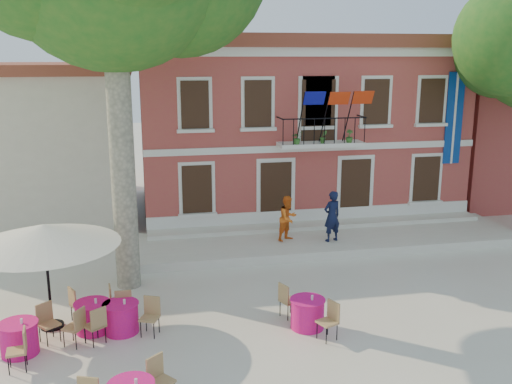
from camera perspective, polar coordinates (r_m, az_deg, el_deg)
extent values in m
plane|color=beige|center=(16.66, 5.45, -10.33)|extent=(90.00, 90.00, 0.00)
cube|color=#A7483C|center=(25.62, 3.42, 6.27)|extent=(13.00, 8.00, 7.00)
cube|color=brown|center=(25.42, 3.55, 14.69)|extent=(13.50, 8.50, 0.50)
cube|color=silver|center=(21.62, 6.31, 13.78)|extent=(13.30, 0.35, 0.35)
cube|color=silver|center=(21.39, 6.49, 4.77)|extent=(3.20, 0.90, 0.15)
cube|color=black|center=(20.88, 6.90, 7.32)|extent=(3.20, 0.04, 0.04)
cube|color=navy|center=(23.95, 19.20, 6.97)|extent=(0.70, 0.05, 3.60)
cube|color=#0C0E85|center=(20.22, 4.82, 9.30)|extent=(0.76, 0.27, 0.47)
cube|color=red|center=(20.49, 7.27, 9.30)|extent=(0.76, 0.29, 0.47)
cube|color=red|center=(20.79, 9.65, 9.28)|extent=(0.76, 0.27, 0.47)
imported|color=#26591E|center=(20.77, 4.13, 5.44)|extent=(0.43, 0.37, 0.48)
imported|color=#26591E|center=(21.06, 6.76, 5.50)|extent=(0.26, 0.21, 0.48)
imported|color=#26591E|center=(21.39, 9.32, 5.54)|extent=(0.27, 0.27, 0.48)
cube|color=beige|center=(26.29, -22.30, 4.37)|extent=(9.00, 9.00, 6.00)
cube|color=brown|center=(26.03, -22.94, 11.33)|extent=(9.40, 9.40, 0.40)
cube|color=silver|center=(21.10, 7.21, -4.73)|extent=(14.00, 3.40, 0.30)
cylinder|color=#A59E84|center=(16.62, -13.27, 3.88)|extent=(0.70, 0.70, 8.08)
cylinder|color=black|center=(15.73, -19.70, -12.46)|extent=(0.58, 0.58, 0.08)
cylinder|color=black|center=(15.27, -20.04, -8.51)|extent=(0.07, 0.07, 2.41)
cone|color=silver|center=(14.87, -20.43, -4.02)|extent=(3.66, 3.66, 0.53)
imported|color=#0F1532|center=(20.22, 7.61, -2.42)|extent=(0.76, 0.61, 1.82)
imported|color=orange|center=(20.19, 3.23, -2.64)|extent=(0.99, 0.95, 1.62)
cylinder|color=#F21660|center=(14.58, -22.60, -13.39)|extent=(0.84, 0.84, 0.75)
cylinder|color=#F21660|center=(14.41, -22.74, -12.02)|extent=(0.90, 0.90, 0.02)
cube|color=#A28C51|center=(13.86, -22.83, -14.39)|extent=(0.47, 0.47, 0.95)
cube|color=#A28C51|center=(14.83, -19.99, -12.26)|extent=(0.59, 0.59, 0.95)
cylinder|color=#F21660|center=(14.84, -13.33, -12.18)|extent=(0.84, 0.84, 0.75)
cylinder|color=#F21660|center=(14.68, -13.41, -10.82)|extent=(0.90, 0.90, 0.02)
cube|color=#A28C51|center=(15.48, -13.61, -10.67)|extent=(0.47, 0.47, 0.95)
cube|color=#A28C51|center=(14.43, -15.84, -12.66)|extent=(0.59, 0.59, 0.95)
cube|color=#A28C51|center=(14.52, -10.60, -12.21)|extent=(0.55, 0.55, 0.95)
cylinder|color=#F21660|center=(11.43, -12.43, -18.26)|extent=(0.90, 0.90, 0.02)
cube|color=#A28C51|center=(11.97, -9.41, -18.11)|extent=(0.59, 0.59, 0.95)
cylinder|color=#F21660|center=(15.06, -16.00, -11.95)|extent=(0.84, 0.84, 0.75)
cylinder|color=#F21660|center=(14.90, -16.10, -10.61)|extent=(0.90, 0.90, 0.02)
cube|color=#A28C51|center=(14.96, -13.11, -11.53)|extent=(0.43, 0.43, 0.95)
cube|color=#A28C51|center=(15.65, -17.20, -10.63)|extent=(0.57, 0.57, 0.95)
cube|color=#A28C51|center=(14.48, -17.78, -12.71)|extent=(0.58, 0.58, 0.95)
cylinder|color=#F21660|center=(14.74, 5.16, -12.04)|extent=(0.84, 0.84, 0.75)
cylinder|color=#F21660|center=(14.57, 5.19, -10.67)|extent=(0.90, 0.90, 0.02)
cube|color=#A28C51|center=(14.18, 7.14, -12.71)|extent=(0.55, 0.55, 0.95)
cube|color=#A28C51|center=(15.22, 3.34, -10.72)|extent=(0.55, 0.55, 0.95)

